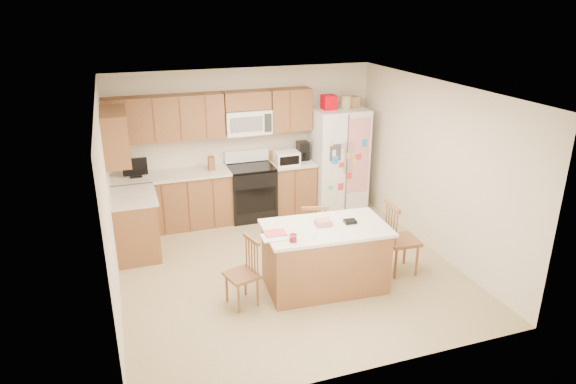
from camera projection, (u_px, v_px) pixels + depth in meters
name	position (u px, v px, depth m)	size (l,w,h in m)	color
ground	(288.00, 268.00, 7.21)	(4.50, 4.50, 0.00)	olive
room_shell	(288.00, 171.00, 6.70)	(4.60, 4.60, 2.52)	beige
cabinetry	(193.00, 175.00, 8.17)	(3.36, 1.56, 2.15)	brown
stove	(251.00, 191.00, 8.75)	(0.76, 0.65, 1.13)	black
refrigerator	(338.00, 158.00, 9.01)	(0.90, 0.79, 2.04)	white
island	(325.00, 257.00, 6.61)	(1.68, 1.02, 0.95)	brown
windsor_chair_left	(243.00, 274.00, 6.24)	(0.44, 0.45, 0.86)	brown
windsor_chair_back	(313.00, 235.00, 7.22)	(0.47, 0.45, 0.92)	brown
windsor_chair_right	(400.00, 240.00, 6.97)	(0.45, 0.47, 1.02)	brown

